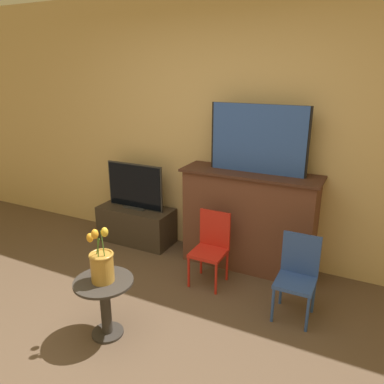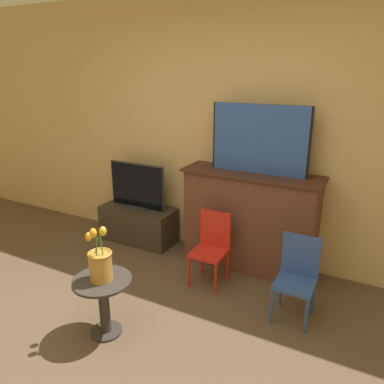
{
  "view_description": "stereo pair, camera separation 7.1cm",
  "coord_description": "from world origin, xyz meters",
  "views": [
    {
      "loc": [
        1.4,
        -1.46,
        1.97
      ],
      "look_at": [
        0.05,
        1.25,
        0.95
      ],
      "focal_mm": 35.0,
      "sensor_mm": 36.0,
      "label": 1
    },
    {
      "loc": [
        1.46,
        -1.43,
        1.97
      ],
      "look_at": [
        0.05,
        1.25,
        0.95
      ],
      "focal_mm": 35.0,
      "sensor_mm": 36.0,
      "label": 2
    }
  ],
  "objects": [
    {
      "name": "painting",
      "position": [
        0.4,
        1.91,
        1.33
      ],
      "size": [
        0.94,
        0.03,
        0.64
      ],
      "color": "black",
      "rests_on": "fireplace_mantel"
    },
    {
      "name": "ground_plane",
      "position": [
        0.0,
        0.0,
        0.0
      ],
      "size": [
        14.0,
        14.0,
        0.0
      ],
      "primitive_type": "plane",
      "color": "brown"
    },
    {
      "name": "vase_tulips",
      "position": [
        -0.26,
        0.4,
        0.61
      ],
      "size": [
        0.2,
        0.18,
        0.44
      ],
      "color": "#B78433",
      "rests_on": "side_table"
    },
    {
      "name": "chair_red",
      "position": [
        0.14,
        1.47,
        0.38
      ],
      "size": [
        0.31,
        0.31,
        0.69
      ],
      "color": "red",
      "rests_on": "ground"
    },
    {
      "name": "tv_stand",
      "position": [
        -1.0,
        1.88,
        0.21
      ],
      "size": [
        0.88,
        0.4,
        0.42
      ],
      "color": "#382D23",
      "rests_on": "ground"
    },
    {
      "name": "side_table",
      "position": [
        -0.26,
        0.4,
        0.31
      ],
      "size": [
        0.44,
        0.44,
        0.47
      ],
      "color": "#332D28",
      "rests_on": "ground"
    },
    {
      "name": "wall_back",
      "position": [
        0.0,
        2.13,
        1.35
      ],
      "size": [
        8.0,
        0.06,
        2.7
      ],
      "color": "tan",
      "rests_on": "ground"
    },
    {
      "name": "tv_monitor",
      "position": [
        -1.0,
        1.89,
        0.67
      ],
      "size": [
        0.71,
        0.12,
        0.53
      ],
      "color": "#2D2D2D",
      "rests_on": "tv_stand"
    },
    {
      "name": "fireplace_mantel",
      "position": [
        0.35,
        1.91,
        0.52
      ],
      "size": [
        1.36,
        0.42,
        1.01
      ],
      "color": "brown",
      "rests_on": "ground"
    },
    {
      "name": "chair_blue",
      "position": [
        0.97,
        1.32,
        0.38
      ],
      "size": [
        0.31,
        0.31,
        0.69
      ],
      "color": "#2D4C99",
      "rests_on": "ground"
    }
  ]
}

